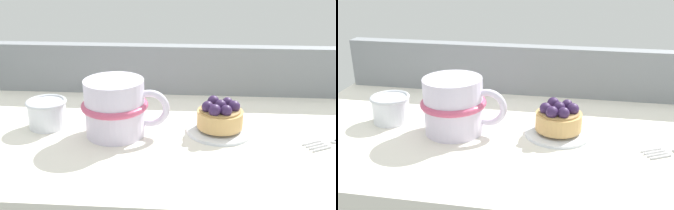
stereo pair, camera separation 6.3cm
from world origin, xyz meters
TOP-DOWN VIEW (x-y plane):
  - ground_plane at (0.00, 0.00)cm, footprint 84.00×41.11cm
  - window_rail_back at (0.00, 19.02)cm, footprint 82.32×3.07cm
  - dessert_plate at (3.58, 0.70)cm, footprint 10.68×10.68cm
  - raspberry_tart at (3.57, 0.67)cm, footprint 7.35×7.35cm
  - coffee_mug at (-12.75, -1.20)cm, footprint 13.89×10.50cm
  - sugar_bowl at (-24.79, 0.78)cm, footprint 6.63×6.63cm

SIDE VIEW (x-z plane):
  - ground_plane at x=0.00cm, z-range -3.84..0.00cm
  - dessert_plate at x=3.58cm, z-range -0.03..0.92cm
  - sugar_bowl at x=-24.79cm, z-range 0.15..4.78cm
  - raspberry_tart at x=3.57cm, z-range 0.62..5.18cm
  - coffee_mug at x=-12.75cm, z-range 0.05..9.07cm
  - window_rail_back at x=0.00cm, z-range 0.00..9.81cm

